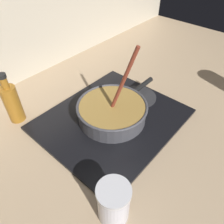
# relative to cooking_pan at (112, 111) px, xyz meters

# --- Properties ---
(ground) EXTENTS (2.40, 1.60, 0.04)m
(ground) POSITION_rel_cooking_pan_xyz_m (0.01, -0.24, -0.07)
(ground) COLOR #9E8466
(backsplash_wall) EXTENTS (2.40, 0.02, 0.55)m
(backsplash_wall) POSITION_rel_cooking_pan_xyz_m (0.01, 0.55, 0.22)
(backsplash_wall) COLOR #B2A893
(backsplash_wall) RESTS_ON ground
(hob_plate) EXTENTS (0.56, 0.48, 0.01)m
(hob_plate) POSITION_rel_cooking_pan_xyz_m (-0.00, 0.00, -0.05)
(hob_plate) COLOR black
(hob_plate) RESTS_ON ground
(burner_ring) EXTENTS (0.19, 0.19, 0.01)m
(burner_ring) POSITION_rel_cooking_pan_xyz_m (-0.00, 0.00, -0.04)
(burner_ring) COLOR #592D0C
(burner_ring) RESTS_ON hob_plate
(spare_burner) EXTENTS (0.16, 0.16, 0.01)m
(spare_burner) POSITION_rel_cooking_pan_xyz_m (0.19, 0.00, -0.04)
(spare_burner) COLOR #262628
(spare_burner) RESTS_ON hob_plate
(cooking_pan) EXTENTS (0.42, 0.29, 0.33)m
(cooking_pan) POSITION_rel_cooking_pan_xyz_m (0.00, 0.00, 0.00)
(cooking_pan) COLOR #38383D
(cooking_pan) RESTS_ON hob_plate
(sauce_bottle) EXTENTS (0.06, 0.06, 0.22)m
(sauce_bottle) POSITION_rel_cooking_pan_xyz_m (-0.25, 0.30, 0.04)
(sauce_bottle) COLOR #8C5919
(sauce_bottle) RESTS_ON ground
(condiment_jar) EXTENTS (0.09, 0.09, 0.13)m
(condiment_jar) POSITION_rel_cooking_pan_xyz_m (-0.29, -0.26, 0.02)
(condiment_jar) COLOR silver
(condiment_jar) RESTS_ON ground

